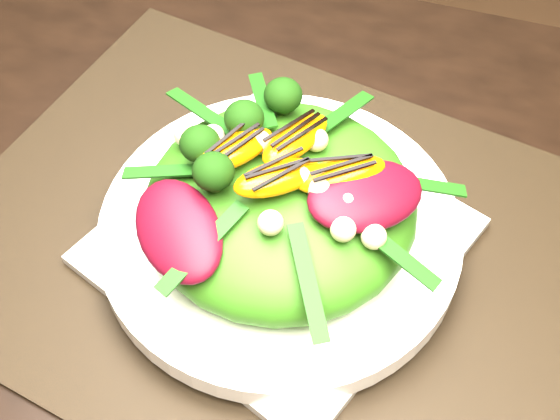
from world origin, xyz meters
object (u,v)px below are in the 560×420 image
(plate_base, at_px, (280,241))
(orange_segment, at_px, (259,146))
(lettuce_mound, at_px, (280,204))
(placemat, at_px, (280,246))
(salad_bowl, at_px, (280,230))

(plate_base, bearing_deg, orange_segment, 144.21)
(lettuce_mound, bearing_deg, placemat, -26.57)
(salad_bowl, bearing_deg, plate_base, -90.00)
(salad_bowl, bearing_deg, placemat, -26.57)
(placemat, distance_m, salad_bowl, 0.02)
(plate_base, height_order, lettuce_mound, lettuce_mound)
(salad_bowl, xyz_separation_m, orange_segment, (-0.02, 0.01, 0.07))
(placemat, xyz_separation_m, salad_bowl, (-0.00, 0.00, 0.02))
(orange_segment, bearing_deg, plate_base, -35.79)
(placemat, xyz_separation_m, lettuce_mound, (-0.00, 0.00, 0.05))
(placemat, bearing_deg, salad_bowl, 153.43)
(plate_base, bearing_deg, placemat, 0.00)
(salad_bowl, bearing_deg, lettuce_mound, 0.00)
(orange_segment, bearing_deg, salad_bowl, -35.79)
(placemat, relative_size, lettuce_mound, 2.55)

